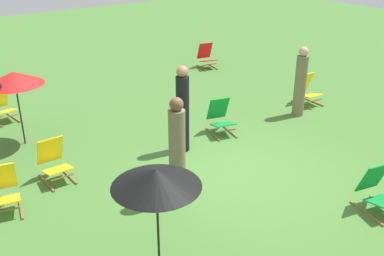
% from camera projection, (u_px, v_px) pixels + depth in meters
% --- Properties ---
extents(ground_plane, '(40.00, 40.00, 0.00)m').
position_uv_depth(ground_plane, '(228.00, 171.00, 8.75)').
color(ground_plane, '#477A33').
extents(deckchair_0, '(0.64, 0.85, 0.83)m').
position_uv_depth(deckchair_0, '(206.00, 57.00, 15.12)').
color(deckchair_0, olive).
rests_on(deckchair_0, ground).
extents(deckchair_1, '(0.65, 0.86, 0.83)m').
position_uv_depth(deckchair_1, '(221.00, 118.00, 10.26)').
color(deckchair_1, olive).
rests_on(deckchair_1, ground).
extents(deckchair_3, '(0.53, 0.80, 0.83)m').
position_uv_depth(deckchair_3, '(307.00, 90.00, 11.99)').
color(deckchair_3, olive).
rests_on(deckchair_3, ground).
extents(deckchair_4, '(0.63, 0.85, 0.83)m').
position_uv_depth(deckchair_4, '(378.00, 191.00, 7.42)').
color(deckchair_4, olive).
rests_on(deckchair_4, ground).
extents(deckchair_6, '(0.57, 0.81, 0.83)m').
position_uv_depth(deckchair_6, '(2.00, 106.00, 10.93)').
color(deckchair_6, olive).
rests_on(deckchair_6, ground).
extents(deckchair_7, '(0.49, 0.77, 0.83)m').
position_uv_depth(deckchair_7, '(54.00, 162.00, 8.34)').
color(deckchair_7, olive).
rests_on(deckchair_7, ground).
extents(deckchair_8, '(0.63, 0.85, 0.83)m').
position_uv_depth(deckchair_8, '(3.00, 191.00, 7.42)').
color(deckchair_8, olive).
rests_on(deckchair_8, ground).
extents(umbrella_1, '(1.13, 1.13, 1.70)m').
position_uv_depth(umbrella_1, '(156.00, 178.00, 5.44)').
color(umbrella_1, black).
rests_on(umbrella_1, ground).
extents(umbrella_2, '(1.21, 1.21, 1.65)m').
position_uv_depth(umbrella_2, '(14.00, 78.00, 9.26)').
color(umbrella_2, black).
rests_on(umbrella_2, ground).
extents(person_0, '(0.35, 0.35, 1.76)m').
position_uv_depth(person_0, '(300.00, 83.00, 11.06)').
color(person_0, '#72664C').
rests_on(person_0, ground).
extents(person_1, '(0.36, 0.36, 1.86)m').
position_uv_depth(person_1, '(183.00, 110.00, 9.24)').
color(person_1, black).
rests_on(person_1, ground).
extents(person_2, '(0.39, 0.39, 1.90)m').
position_uv_depth(person_2, '(177.00, 152.00, 7.50)').
color(person_2, '#72664C').
rests_on(person_2, ground).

